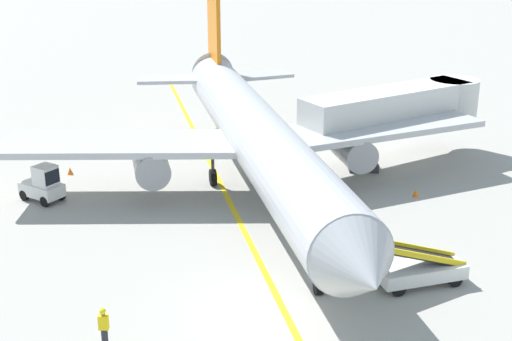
{
  "coord_description": "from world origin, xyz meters",
  "views": [
    {
      "loc": [
        -0.08,
        -23.9,
        14.66
      ],
      "look_at": [
        -0.02,
        9.91,
        2.5
      ],
      "focal_mm": 49.02,
      "sensor_mm": 36.0,
      "label": 1
    }
  ],
  "objects": [
    {
      "name": "taxi_line_yellow",
      "position": [
        -0.02,
        5.0,
        0.0
      ],
      "size": [
        17.9,
        78.1,
        0.01
      ],
      "primitive_type": "cube",
      "rotation": [
        0.0,
        0.0,
        0.22
      ],
      "color": "yellow",
      "rests_on": "ground"
    },
    {
      "name": "belt_loader_forward_hold",
      "position": [
        6.78,
        2.51,
        0.78
      ],
      "size": [
        5.15,
        2.65,
        2.59
      ],
      "color": "silver",
      "rests_on": "ground"
    },
    {
      "name": "ground_plane",
      "position": [
        0.0,
        0.0,
        0.0
      ],
      "size": [
        300.0,
        300.0,
        0.0
      ],
      "primitive_type": "plane",
      "color": "#9E9B93"
    },
    {
      "name": "ground_crew_wing_walker",
      "position": [
        4.41,
        5.05,
        0.91
      ],
      "size": [
        0.36,
        0.24,
        1.7
      ],
      "color": "#26262D",
      "rests_on": "ground"
    },
    {
      "name": "airliner",
      "position": [
        -0.14,
        13.45,
        3.42
      ],
      "size": [
        27.96,
        35.04,
        10.1
      ],
      "color": "#B2B5BA",
      "rests_on": "ground"
    },
    {
      "name": "jet_bridge",
      "position": [
        9.24,
        18.7,
        3.54
      ],
      "size": [
        12.21,
        8.9,
        4.85
      ],
      "color": "silver",
      "rests_on": "ground"
    },
    {
      "name": "ground_crew_marshaller",
      "position": [
        -5.53,
        -2.29,
        0.91
      ],
      "size": [
        0.36,
        0.24,
        1.7
      ],
      "color": "#26262D",
      "rests_on": "ground"
    },
    {
      "name": "baggage_tug_near_wing",
      "position": [
        -11.78,
        11.92,
        0.93
      ],
      "size": [
        2.72,
        2.4,
        2.1
      ],
      "color": "silver",
      "rests_on": "ground"
    },
    {
      "name": "safety_cone_nose_left",
      "position": [
        -11.44,
        16.19,
        0.22
      ],
      "size": [
        0.36,
        0.36,
        0.44
      ],
      "primitive_type": "cone",
      "color": "orange",
      "rests_on": "ground"
    },
    {
      "name": "safety_cone_nose_right",
      "position": [
        8.9,
        12.54,
        0.22
      ],
      "size": [
        0.36,
        0.36,
        0.44
      ],
      "primitive_type": "cone",
      "color": "orange",
      "rests_on": "ground"
    }
  ]
}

